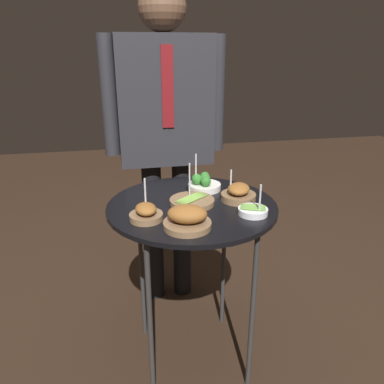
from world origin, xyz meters
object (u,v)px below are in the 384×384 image
(bowl_broccoli_front_left, at_px, (204,183))
(bowl_roast_front_right, at_px, (187,218))
(bowl_asparagus_front_center, at_px, (253,211))
(bowl_roast_far_rim, at_px, (239,194))
(bowl_asparagus_mid_left, at_px, (192,201))
(serving_cart, at_px, (192,217))
(bowl_roast_back_left, at_px, (146,213))
(waiter_figure, at_px, (165,117))

(bowl_broccoli_front_left, bearing_deg, bowl_roast_front_right, -111.97)
(bowl_asparagus_front_center, distance_m, bowl_broccoli_front_left, 0.31)
(bowl_roast_front_right, relative_size, bowl_roast_far_rim, 1.18)
(bowl_asparagus_mid_left, height_order, bowl_broccoli_front_left, bowl_broccoli_front_left)
(bowl_asparagus_mid_left, bearing_deg, bowl_broccoli_front_left, 60.60)
(serving_cart, height_order, bowl_broccoli_front_left, bowl_broccoli_front_left)
(bowl_roast_front_right, distance_m, bowl_roast_far_rim, 0.32)
(serving_cart, xyz_separation_m, bowl_roast_front_right, (-0.06, -0.20, 0.09))
(serving_cart, xyz_separation_m, bowl_roast_far_rim, (0.19, -0.00, 0.09))
(bowl_roast_far_rim, bearing_deg, serving_cart, 178.98)
(bowl_asparagus_mid_left, relative_size, bowl_roast_back_left, 1.22)
(bowl_asparagus_mid_left, relative_size, bowl_roast_far_rim, 1.25)
(bowl_asparagus_mid_left, relative_size, waiter_figure, 0.11)
(bowl_asparagus_front_center, height_order, bowl_roast_front_right, bowl_asparagus_front_center)
(bowl_broccoli_front_left, height_order, bowl_roast_far_rim, bowl_broccoli_front_left)
(bowl_broccoli_front_left, relative_size, waiter_figure, 0.10)
(bowl_roast_back_left, bearing_deg, bowl_broccoli_front_left, 43.36)
(bowl_broccoli_front_left, bearing_deg, bowl_roast_back_left, -136.64)
(bowl_asparagus_front_center, bearing_deg, bowl_roast_front_right, -167.25)
(serving_cart, xyz_separation_m, bowl_broccoli_front_left, (0.08, 0.15, 0.09))
(bowl_roast_front_right, relative_size, waiter_figure, 0.10)
(bowl_broccoli_front_left, bearing_deg, bowl_roast_far_rim, -54.47)
(bowl_roast_back_left, bearing_deg, waiter_figure, 75.51)
(serving_cart, height_order, bowl_roast_front_right, bowl_roast_front_right)
(waiter_figure, bearing_deg, bowl_roast_back_left, -104.49)
(bowl_asparagus_mid_left, xyz_separation_m, bowl_roast_front_right, (-0.06, -0.20, 0.02))
(bowl_asparagus_mid_left, bearing_deg, bowl_roast_front_right, -105.92)
(bowl_asparagus_front_center, xyz_separation_m, bowl_roast_front_right, (-0.26, -0.06, 0.02))
(serving_cart, relative_size, bowl_broccoli_front_left, 4.77)
(bowl_broccoli_front_left, xyz_separation_m, bowl_roast_far_rim, (0.11, -0.15, 0.00))
(bowl_roast_back_left, height_order, waiter_figure, waiter_figure)
(bowl_asparagus_mid_left, height_order, bowl_roast_far_rim, bowl_asparagus_mid_left)
(serving_cart, distance_m, waiter_figure, 0.60)
(serving_cart, relative_size, bowl_roast_far_rim, 5.46)
(bowl_broccoli_front_left, distance_m, waiter_figure, 0.44)
(bowl_asparagus_mid_left, height_order, bowl_roast_back_left, bowl_asparagus_mid_left)
(waiter_figure, bearing_deg, bowl_asparagus_mid_left, -86.65)
(bowl_roast_front_right, xyz_separation_m, waiter_figure, (0.03, 0.71, 0.23))
(bowl_roast_back_left, distance_m, bowl_roast_far_rim, 0.40)
(bowl_asparagus_mid_left, xyz_separation_m, waiter_figure, (-0.03, 0.51, 0.25))
(bowl_asparagus_front_center, bearing_deg, bowl_roast_far_rim, 93.80)
(serving_cart, height_order, bowl_asparagus_mid_left, bowl_asparagus_mid_left)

